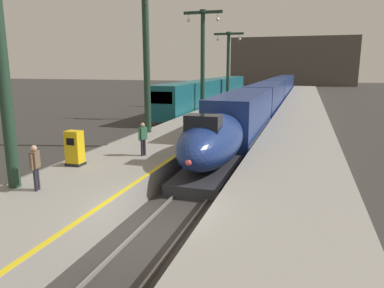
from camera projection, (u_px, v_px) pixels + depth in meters
ground_plane at (156, 238)px, 11.89m from camera, size 260.00×260.00×0.00m
platform_left at (215, 118)px, 36.07m from camera, size 4.80×110.00×1.05m
platform_right at (300, 121)px, 33.72m from camera, size 4.80×110.00×1.05m
platform_left_safety_stripe at (238, 113)px, 35.30m from camera, size 0.20×107.80×0.01m
rail_main_left at (252, 120)px, 37.78m from camera, size 0.08×110.00×0.12m
rail_main_right at (267, 121)px, 37.34m from camera, size 0.08×110.00×0.12m
rail_secondary_left at (179, 117)px, 40.13m from camera, size 0.08×110.00×0.12m
rail_secondary_right at (192, 117)px, 39.70m from camera, size 0.08×110.00×0.12m
highspeed_train_main at (272, 93)px, 49.57m from camera, size 2.92×76.42×3.60m
regional_train_adjacent at (211, 92)px, 49.76m from camera, size 2.85×36.60×3.80m
station_column_mid at (146, 40)px, 23.93m from camera, size 4.00×0.68×10.37m
station_column_far at (203, 51)px, 36.94m from camera, size 4.00×0.68×9.98m
station_column_distant at (228, 59)px, 48.97m from camera, size 4.00×0.68×8.97m
passenger_near_edge at (218, 111)px, 28.93m from camera, size 0.26×0.57×1.69m
passenger_mid_platform at (143, 136)px, 18.33m from camera, size 0.36×0.53×1.69m
passenger_far_waiting at (35, 164)px, 13.13m from camera, size 0.30×0.56×1.69m
rolling_suitcase at (209, 120)px, 28.80m from camera, size 0.40×0.22×0.98m
ticket_machine_yellow at (75, 149)px, 16.59m from camera, size 0.76×0.62×1.60m
terminus_back_wall at (292, 61)px, 105.68m from camera, size 36.00×2.00×14.00m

